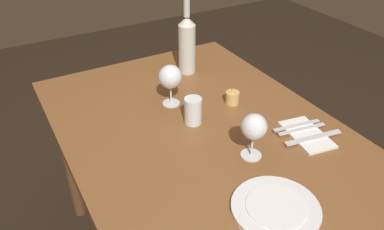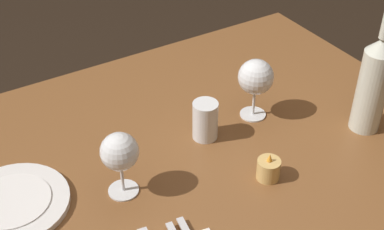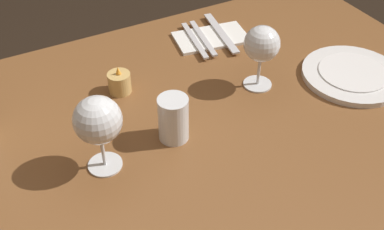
{
  "view_description": "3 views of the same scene",
  "coord_description": "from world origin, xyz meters",
  "px_view_note": "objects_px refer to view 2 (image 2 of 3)",
  "views": [
    {
      "loc": [
        0.91,
        -0.56,
        1.51
      ],
      "look_at": [
        0.01,
        -0.05,
        0.83
      ],
      "focal_mm": 36.12,
      "sensor_mm": 36.0,
      "label": 1
    },
    {
      "loc": [
        0.49,
        0.84,
        1.55
      ],
      "look_at": [
        0.0,
        0.05,
        0.87
      ],
      "focal_mm": 50.13,
      "sensor_mm": 36.0,
      "label": 2
    },
    {
      "loc": [
        -0.36,
        -0.64,
        1.4
      ],
      "look_at": [
        -0.04,
        -0.03,
        0.8
      ],
      "focal_mm": 43.97,
      "sensor_mm": 36.0,
      "label": 3
    }
  ],
  "objects_px": {
    "dinner_plate": "(12,203)",
    "wine_glass_right": "(256,78)",
    "water_tumbler": "(205,122)",
    "wine_bottle": "(374,81)",
    "wine_glass_left": "(120,153)",
    "votive_candle": "(268,170)"
  },
  "relations": [
    {
      "from": "votive_candle",
      "to": "wine_bottle",
      "type": "bearing_deg",
      "value": -176.0
    },
    {
      "from": "wine_glass_right",
      "to": "water_tumbler",
      "type": "height_order",
      "value": "wine_glass_right"
    },
    {
      "from": "wine_bottle",
      "to": "water_tumbler",
      "type": "xyz_separation_m",
      "value": [
        0.36,
        -0.17,
        -0.09
      ]
    },
    {
      "from": "water_tumbler",
      "to": "dinner_plate",
      "type": "relative_size",
      "value": 0.41
    },
    {
      "from": "dinner_plate",
      "to": "wine_glass_right",
      "type": "bearing_deg",
      "value": 179.77
    },
    {
      "from": "wine_glass_right",
      "to": "wine_bottle",
      "type": "bearing_deg",
      "value": 138.41
    },
    {
      "from": "wine_bottle",
      "to": "votive_candle",
      "type": "xyz_separation_m",
      "value": [
        0.32,
        0.02,
        -0.11
      ]
    },
    {
      "from": "wine_bottle",
      "to": "water_tumbler",
      "type": "relative_size",
      "value": 3.66
    },
    {
      "from": "wine_glass_right",
      "to": "dinner_plate",
      "type": "distance_m",
      "value": 0.62
    },
    {
      "from": "votive_candle",
      "to": "dinner_plate",
      "type": "bearing_deg",
      "value": -22.24
    },
    {
      "from": "wine_glass_right",
      "to": "wine_bottle",
      "type": "relative_size",
      "value": 0.45
    },
    {
      "from": "votive_candle",
      "to": "dinner_plate",
      "type": "relative_size",
      "value": 0.28
    },
    {
      "from": "wine_glass_left",
      "to": "wine_bottle",
      "type": "distance_m",
      "value": 0.62
    },
    {
      "from": "wine_glass_right",
      "to": "votive_candle",
      "type": "relative_size",
      "value": 2.38
    },
    {
      "from": "wine_bottle",
      "to": "votive_candle",
      "type": "bearing_deg",
      "value": 4.0
    },
    {
      "from": "dinner_plate",
      "to": "wine_glass_left",
      "type": "bearing_deg",
      "value": 159.58
    },
    {
      "from": "water_tumbler",
      "to": "wine_bottle",
      "type": "bearing_deg",
      "value": 154.25
    },
    {
      "from": "wine_glass_left",
      "to": "wine_bottle",
      "type": "height_order",
      "value": "wine_bottle"
    },
    {
      "from": "wine_glass_left",
      "to": "dinner_plate",
      "type": "height_order",
      "value": "wine_glass_left"
    },
    {
      "from": "water_tumbler",
      "to": "wine_glass_left",
      "type": "bearing_deg",
      "value": 15.13
    },
    {
      "from": "water_tumbler",
      "to": "votive_candle",
      "type": "relative_size",
      "value": 1.45
    },
    {
      "from": "wine_glass_right",
      "to": "dinner_plate",
      "type": "xyz_separation_m",
      "value": [
        0.62,
        -0.0,
        -0.1
      ]
    }
  ]
}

